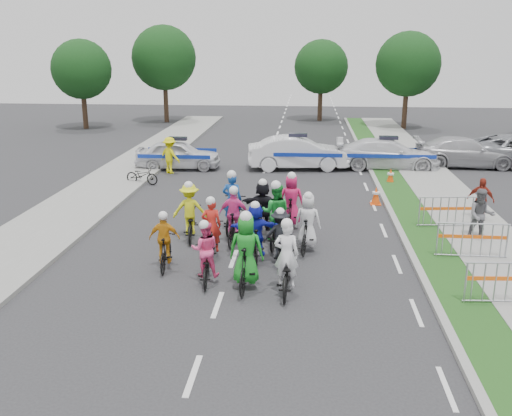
# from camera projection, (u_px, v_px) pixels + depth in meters

# --- Properties ---
(ground) EXTENTS (90.00, 90.00, 0.00)m
(ground) POSITION_uv_depth(u_px,v_px,m) (218.00, 305.00, 13.44)
(ground) COLOR #28282B
(ground) RESTS_ON ground
(curb_right) EXTENTS (0.20, 60.00, 0.12)m
(curb_right) POSITION_uv_depth(u_px,v_px,m) (404.00, 239.00, 17.77)
(curb_right) COLOR gray
(curb_right) RESTS_ON ground
(grass_strip) EXTENTS (1.20, 60.00, 0.11)m
(grass_strip) POSITION_uv_depth(u_px,v_px,m) (427.00, 240.00, 17.71)
(grass_strip) COLOR #224716
(grass_strip) RESTS_ON ground
(sidewalk_right) EXTENTS (2.40, 60.00, 0.13)m
(sidewalk_right) POSITION_uv_depth(u_px,v_px,m) (486.00, 241.00, 17.56)
(sidewalk_right) COLOR gray
(sidewalk_right) RESTS_ON ground
(sidewalk_left) EXTENTS (3.00, 60.00, 0.13)m
(sidewalk_left) POSITION_uv_depth(u_px,v_px,m) (46.00, 229.00, 18.76)
(sidewalk_left) COLOR gray
(sidewalk_left) RESTS_ON ground
(rider_0) EXTENTS (0.72, 1.92, 1.94)m
(rider_0) POSITION_uv_depth(u_px,v_px,m) (286.00, 268.00, 13.95)
(rider_0) COLOR black
(rider_0) RESTS_ON ground
(rider_1) EXTENTS (0.89, 1.97, 2.05)m
(rider_1) POSITION_uv_depth(u_px,v_px,m) (246.00, 259.00, 14.16)
(rider_1) COLOR black
(rider_1) RESTS_ON ground
(rider_2) EXTENTS (0.77, 1.72, 1.70)m
(rider_2) POSITION_uv_depth(u_px,v_px,m) (206.00, 259.00, 14.57)
(rider_2) COLOR black
(rider_2) RESTS_ON ground
(rider_3) EXTENTS (0.86, 1.60, 1.66)m
(rider_3) POSITION_uv_depth(u_px,v_px,m) (165.00, 246.00, 15.45)
(rider_3) COLOR black
(rider_3) RESTS_ON ground
(rider_4) EXTENTS (0.96, 1.67, 1.66)m
(rider_4) POSITION_uv_depth(u_px,v_px,m) (280.00, 242.00, 15.76)
(rider_4) COLOR black
(rider_4) RESTS_ON ground
(rider_5) EXTENTS (1.46, 1.74, 1.77)m
(rider_5) POSITION_uv_depth(u_px,v_px,m) (255.00, 235.00, 15.98)
(rider_5) COLOR black
(rider_5) RESTS_ON ground
(rider_6) EXTENTS (0.82, 1.84, 1.82)m
(rider_6) POSITION_uv_depth(u_px,v_px,m) (212.00, 237.00, 16.35)
(rider_6) COLOR black
(rider_6) RESTS_ON ground
(rider_7) EXTENTS (0.85, 1.80, 1.83)m
(rider_7) POSITION_uv_depth(u_px,v_px,m) (308.00, 228.00, 16.76)
(rider_7) COLOR black
(rider_7) RESTS_ON ground
(rider_8) EXTENTS (0.91, 2.06, 2.04)m
(rider_8) POSITION_uv_depth(u_px,v_px,m) (276.00, 221.00, 17.25)
(rider_8) COLOR black
(rider_8) RESTS_ON ground
(rider_9) EXTENTS (0.96, 1.80, 1.85)m
(rider_9) POSITION_uv_depth(u_px,v_px,m) (234.00, 222.00, 17.36)
(rider_9) COLOR black
(rider_9) RESTS_ON ground
(rider_10) EXTENTS (1.12, 1.92, 1.89)m
(rider_10) POSITION_uv_depth(u_px,v_px,m) (190.00, 217.00, 17.81)
(rider_10) COLOR black
(rider_10) RESTS_ON ground
(rider_11) EXTENTS (1.54, 1.83, 1.86)m
(rider_11) POSITION_uv_depth(u_px,v_px,m) (263.00, 211.00, 18.22)
(rider_11) COLOR black
(rider_11) RESTS_ON ground
(rider_12) EXTENTS (0.85, 2.06, 2.05)m
(rider_12) POSITION_uv_depth(u_px,v_px,m) (232.00, 211.00, 18.61)
(rider_12) COLOR black
(rider_12) RESTS_ON ground
(rider_13) EXTENTS (0.84, 1.87, 1.94)m
(rider_13) POSITION_uv_depth(u_px,v_px,m) (291.00, 207.00, 18.81)
(rider_13) COLOR black
(rider_13) RESTS_ON ground
(police_car_0) EXTENTS (4.21, 1.89, 1.40)m
(police_car_0) POSITION_uv_depth(u_px,v_px,m) (178.00, 154.00, 27.96)
(police_car_0) COLOR silver
(police_car_0) RESTS_ON ground
(police_car_1) EXTENTS (5.01, 2.25, 1.59)m
(police_car_1) POSITION_uv_depth(u_px,v_px,m) (298.00, 153.00, 27.83)
(police_car_1) COLOR silver
(police_car_1) RESTS_ON ground
(police_car_2) EXTENTS (5.11, 2.27, 1.46)m
(police_car_2) POSITION_uv_depth(u_px,v_px,m) (388.00, 154.00, 27.90)
(police_car_2) COLOR silver
(police_car_2) RESTS_ON ground
(civilian_sedan) EXTENTS (5.08, 2.18, 1.46)m
(civilian_sedan) POSITION_uv_depth(u_px,v_px,m) (466.00, 152.00, 28.36)
(civilian_sedan) COLOR #ADADB2
(civilian_sedan) RESTS_ON ground
(spectator_1) EXTENTS (0.89, 0.74, 1.66)m
(spectator_1) POSITION_uv_depth(u_px,v_px,m) (481.00, 215.00, 17.58)
(spectator_1) COLOR #5D5C62
(spectator_1) RESTS_ON ground
(spectator_2) EXTENTS (0.98, 0.77, 1.55)m
(spectator_2) POSITION_uv_depth(u_px,v_px,m) (481.00, 200.00, 19.53)
(spectator_2) COLOR maroon
(spectator_2) RESTS_ON ground
(marshal_hiviz) EXTENTS (1.29, 1.11, 1.72)m
(marshal_hiviz) POSITION_uv_depth(u_px,v_px,m) (170.00, 155.00, 26.89)
(marshal_hiviz) COLOR yellow
(marshal_hiviz) RESTS_ON ground
(barrier_0) EXTENTS (2.03, 0.63, 1.12)m
(barrier_0) POSITION_uv_depth(u_px,v_px,m) (507.00, 285.00, 13.18)
(barrier_0) COLOR #A5A8AD
(barrier_0) RESTS_ON ground
(barrier_1) EXTENTS (2.01, 0.52, 1.12)m
(barrier_1) POSITION_uv_depth(u_px,v_px,m) (472.00, 242.00, 16.03)
(barrier_1) COLOR #A5A8AD
(barrier_1) RESTS_ON ground
(barrier_2) EXTENTS (2.04, 0.72, 1.12)m
(barrier_2) POSITION_uv_depth(u_px,v_px,m) (448.00, 213.00, 18.77)
(barrier_2) COLOR #A5A8AD
(barrier_2) RESTS_ON ground
(cone_0) EXTENTS (0.40, 0.40, 0.70)m
(cone_0) POSITION_uv_depth(u_px,v_px,m) (376.00, 196.00, 21.78)
(cone_0) COLOR #F24C0C
(cone_0) RESTS_ON ground
(cone_1) EXTENTS (0.40, 0.40, 0.70)m
(cone_1) POSITION_uv_depth(u_px,v_px,m) (390.00, 176.00, 24.96)
(cone_1) COLOR #F24C0C
(cone_1) RESTS_ON ground
(parked_bike) EXTENTS (1.61, 0.88, 0.80)m
(parked_bike) POSITION_uv_depth(u_px,v_px,m) (142.00, 175.00, 24.89)
(parked_bike) COLOR black
(parked_bike) RESTS_ON ground
(tree_0) EXTENTS (4.20, 4.20, 6.30)m
(tree_0) POSITION_uv_depth(u_px,v_px,m) (81.00, 69.00, 40.27)
(tree_0) COLOR #382619
(tree_0) RESTS_ON ground
(tree_1) EXTENTS (4.55, 4.55, 6.82)m
(tree_1) POSITION_uv_depth(u_px,v_px,m) (408.00, 64.00, 40.12)
(tree_1) COLOR #382619
(tree_1) RESTS_ON ground
(tree_3) EXTENTS (4.90, 4.90, 7.35)m
(tree_3) POSITION_uv_depth(u_px,v_px,m) (164.00, 58.00, 43.48)
(tree_3) COLOR #382619
(tree_3) RESTS_ON ground
(tree_4) EXTENTS (4.20, 4.20, 6.30)m
(tree_4) POSITION_uv_depth(u_px,v_px,m) (321.00, 67.00, 44.56)
(tree_4) COLOR #382619
(tree_4) RESTS_ON ground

